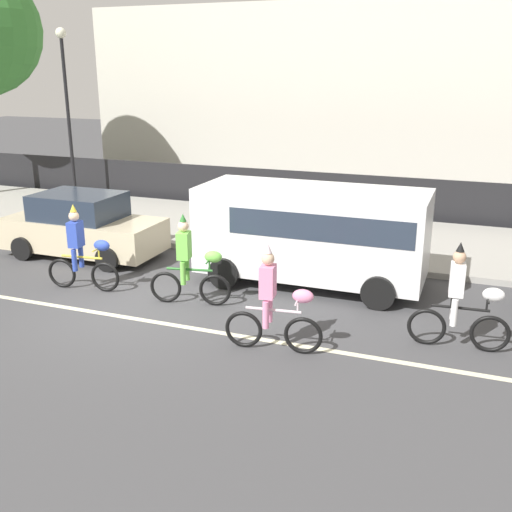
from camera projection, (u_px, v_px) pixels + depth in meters
name	position (u px, v px, depth m)	size (l,w,h in m)	color
ground_plane	(134.00, 307.00, 12.25)	(80.00, 80.00, 0.00)	#424244
road_centre_line	(121.00, 316.00, 11.80)	(36.00, 0.14, 0.01)	beige
sidewalk_curb	(250.00, 228.00, 18.02)	(60.00, 5.00, 0.15)	#9E9B93
fence_line	(281.00, 190.00, 20.42)	(40.00, 0.08, 1.40)	black
building_backdrop	(425.00, 94.00, 25.97)	(28.00, 8.00, 7.21)	beige
parade_cyclist_cobalt	(82.00, 253.00, 13.00)	(1.72, 0.50, 1.92)	black
parade_cyclist_lime	(190.00, 265.00, 12.19)	(1.70, 0.54, 1.92)	black
parade_cyclist_pink	(274.00, 305.00, 10.14)	(1.72, 0.51, 1.92)	black
parade_cyclist_zebra	(462.00, 303.00, 10.22)	(1.72, 0.50, 1.92)	black
parked_van_white	(315.00, 229.00, 13.24)	(5.00, 2.22, 2.18)	white
parked_car_beige	(83.00, 227.00, 15.42)	(4.10, 1.92, 1.64)	beige
street_lamp_post	(66.00, 89.00, 20.86)	(0.36, 0.36, 5.86)	black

